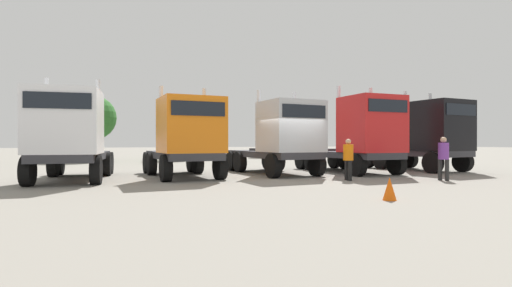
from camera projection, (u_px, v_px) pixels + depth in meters
name	position (u px, v px, depth m)	size (l,w,h in m)	color
ground	(295.00, 178.00, 16.65)	(200.00, 200.00, 0.00)	gray
semi_truck_white	(69.00, 135.00, 14.88)	(3.03, 6.33, 4.05)	#333338
semi_truck_orange	(187.00, 137.00, 16.44)	(2.92, 5.83, 3.93)	#333338
semi_truck_silver	(283.00, 137.00, 18.00)	(3.05, 6.18, 3.94)	#333338
semi_truck_red	(362.00, 135.00, 18.75)	(2.72, 6.46, 4.24)	#333338
semi_truck_black	(430.00, 135.00, 20.44)	(3.10, 6.02, 4.22)	#333338
visitor_in_hivis	(348.00, 156.00, 15.51)	(0.44, 0.45, 1.66)	black
visitor_with_camera	(444.00, 155.00, 15.52)	(0.49, 0.49, 1.73)	#282828
traffic_cone_mid	(390.00, 189.00, 10.24)	(0.36, 0.36, 0.62)	#F2590C
oak_far_left	(93.00, 118.00, 30.55)	(3.46, 3.46, 5.18)	#4C3823
oak_far_centre	(181.00, 120.00, 33.44)	(3.48, 3.48, 5.16)	#4C3823
oak_far_right	(274.00, 118.00, 40.56)	(3.49, 3.49, 5.77)	#4C3823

